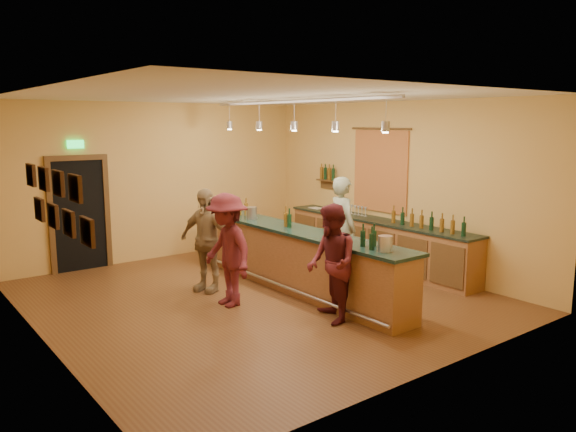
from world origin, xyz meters
TOP-DOWN VIEW (x-y plane):
  - floor at (0.00, 0.00)m, footprint 7.00×7.00m
  - ceiling at (0.00, 0.00)m, footprint 6.50×7.00m
  - wall_back at (0.00, 3.50)m, footprint 6.50×0.02m
  - wall_front at (0.00, -3.50)m, footprint 6.50×0.02m
  - wall_left at (-3.25, 0.00)m, footprint 0.02×7.00m
  - wall_right at (3.25, 0.00)m, footprint 0.02×7.00m
  - doorway at (-1.70, 3.47)m, footprint 1.15×0.09m
  - tapestry at (3.23, 0.40)m, footprint 0.03×1.40m
  - bottle_shelf at (3.17, 1.90)m, footprint 0.17×0.55m
  - picture_grid at (-3.21, -0.75)m, footprint 0.06×2.20m
  - back_counter at (2.97, 0.18)m, footprint 0.60×4.55m
  - tasting_bar at (0.76, -0.00)m, footprint 0.73×5.10m
  - pendant_track at (0.76, -0.00)m, footprint 0.11×4.60m
  - bartender at (1.87, -0.00)m, footprint 0.55×0.74m
  - customer_a at (0.21, -1.56)m, footprint 0.92×1.01m
  - customer_b at (-0.47, 0.81)m, footprint 0.79×1.10m
  - customer_c at (-0.58, -0.06)m, footprint 0.67×1.14m
  - bar_stool at (2.15, 1.12)m, footprint 0.34×0.34m

SIDE VIEW (x-z plane):
  - floor at x=0.00m, z-range 0.00..0.00m
  - back_counter at x=2.97m, z-range -0.15..1.12m
  - bar_stool at x=2.15m, z-range 0.20..0.89m
  - tasting_bar at x=0.76m, z-range -0.08..1.30m
  - customer_a at x=0.21m, z-range 0.00..1.69m
  - customer_b at x=-0.47m, z-range 0.00..1.74m
  - customer_c at x=-0.58m, z-range 0.00..1.75m
  - bartender at x=1.87m, z-range 0.00..1.85m
  - doorway at x=-1.70m, z-range -0.11..2.36m
  - wall_back at x=0.00m, z-range 0.00..3.20m
  - wall_front at x=0.00m, z-range 0.00..3.20m
  - wall_left at x=-3.25m, z-range 0.00..3.20m
  - wall_right at x=3.25m, z-range 0.00..3.20m
  - bottle_shelf at x=3.17m, z-range 1.39..1.94m
  - tapestry at x=3.23m, z-range 1.05..2.65m
  - picture_grid at x=-3.21m, z-range 1.60..2.30m
  - pendant_track at x=0.76m, z-range 2.73..3.24m
  - ceiling at x=0.00m, z-range 3.19..3.21m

